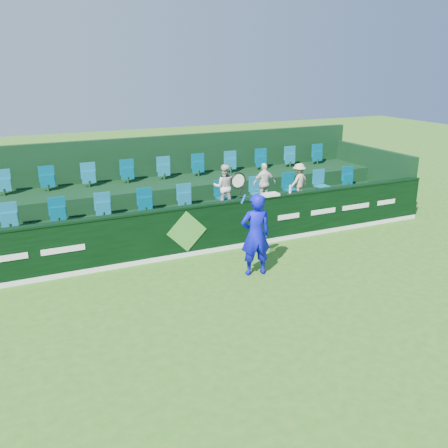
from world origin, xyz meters
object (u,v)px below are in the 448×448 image
spectator_left (224,187)px  spectator_middle (264,183)px  tennis_player (255,234)px  towel (271,194)px  drinks_bottle (290,189)px  spectator_right (299,181)px

spectator_left → spectator_middle: spectator_left is taller
tennis_player → spectator_middle: bearing=57.1°
towel → spectator_left: bearing=128.9°
spectator_left → drinks_bottle: size_ratio=5.52×
tennis_player → spectator_right: (3.15, 2.96, 0.35)m
tennis_player → spectator_middle: 3.55m
spectator_right → spectator_left: bearing=-16.4°
spectator_middle → spectator_right: (1.23, 0.00, -0.06)m
spectator_right → towel: 2.01m
spectator_left → drinks_bottle: spectator_left is taller
tennis_player → spectator_middle: (1.92, 2.96, 0.41)m
tennis_player → spectator_left: (0.58, 2.96, 0.44)m
tennis_player → spectator_middle: size_ratio=2.14×
tennis_player → towel: size_ratio=5.94×
tennis_player → drinks_bottle: size_ratio=11.13×
spectator_middle → drinks_bottle: 1.14m
spectator_middle → spectator_right: 1.23m
spectator_left → spectator_middle: bearing=-157.8°
spectator_middle → towel: (-0.44, -1.12, -0.03)m
tennis_player → drinks_bottle: (2.12, 1.84, 0.46)m
spectator_middle → spectator_left: bearing=6.2°
spectator_left → spectator_right: (2.57, 0.00, -0.09)m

